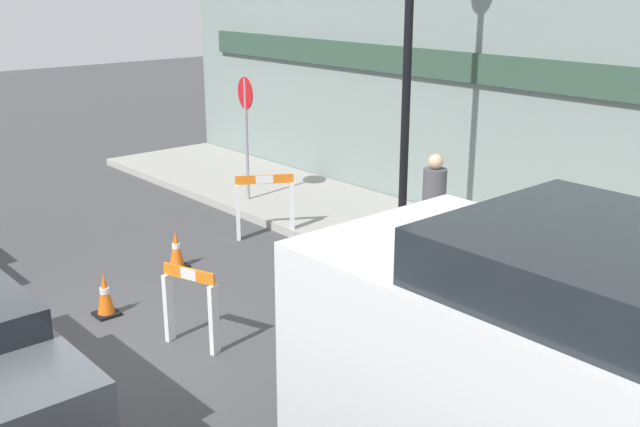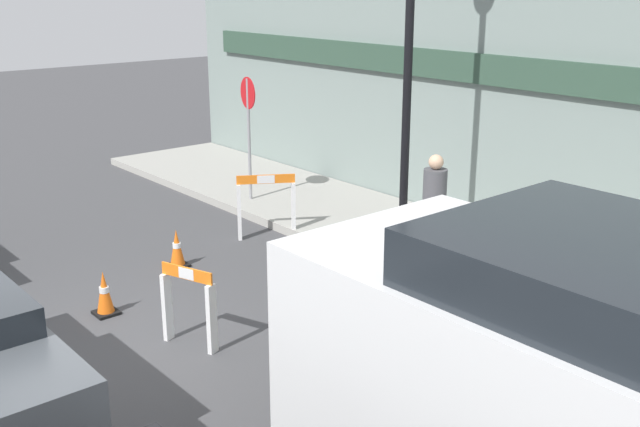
% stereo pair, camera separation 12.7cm
% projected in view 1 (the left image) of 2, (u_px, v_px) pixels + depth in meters
% --- Properties ---
extents(ground_plane, '(60.00, 60.00, 0.00)m').
position_uv_depth(ground_plane, '(94.00, 367.00, 8.54)').
color(ground_plane, '#424244').
extents(sidewalk_slab, '(18.00, 2.80, 0.15)m').
position_uv_depth(sidewalk_slab, '(434.00, 246.00, 12.21)').
color(sidewalk_slab, '#9E9B93').
rests_on(sidewalk_slab, ground_plane).
extents(storefront_facade, '(18.00, 0.22, 5.50)m').
position_uv_depth(storefront_facade, '(501.00, 73.00, 12.33)').
color(storefront_facade, gray).
rests_on(storefront_facade, ground_plane).
extents(stop_sign, '(0.59, 0.12, 2.35)m').
position_uv_depth(stop_sign, '(246.00, 119.00, 14.07)').
color(stop_sign, gray).
rests_on(stop_sign, sidewalk_slab).
extents(barricade_0, '(0.75, 0.37, 1.01)m').
position_uv_depth(barricade_0, '(191.00, 305.00, 8.86)').
color(barricade_0, white).
rests_on(barricade_0, ground_plane).
extents(barricade_1, '(0.55, 0.76, 1.01)m').
position_uv_depth(barricade_1, '(435.00, 264.00, 10.16)').
color(barricade_1, white).
rests_on(barricade_1, ground_plane).
extents(barricade_2, '(0.63, 0.90, 1.12)m').
position_uv_depth(barricade_2, '(265.00, 204.00, 12.60)').
color(barricade_2, white).
rests_on(barricade_2, ground_plane).
extents(traffic_cone_0, '(0.30, 0.30, 0.61)m').
position_uv_depth(traffic_cone_0, '(105.00, 295.00, 9.77)').
color(traffic_cone_0, black).
rests_on(traffic_cone_0, ground_plane).
extents(traffic_cone_1, '(0.30, 0.30, 0.72)m').
position_uv_depth(traffic_cone_1, '(349.00, 346.00, 8.28)').
color(traffic_cone_1, black).
rests_on(traffic_cone_1, ground_plane).
extents(traffic_cone_2, '(0.30, 0.30, 0.60)m').
position_uv_depth(traffic_cone_2, '(176.00, 249.00, 11.42)').
color(traffic_cone_2, black).
rests_on(traffic_cone_2, ground_plane).
extents(person_worker, '(0.44, 0.44, 1.67)m').
position_uv_depth(person_worker, '(328.00, 314.00, 7.77)').
color(person_worker, '#33333D').
rests_on(person_worker, ground_plane).
extents(person_pedestrian, '(0.46, 0.46, 1.70)m').
position_uv_depth(person_pedestrian, '(434.00, 207.00, 10.89)').
color(person_pedestrian, '#33333D').
rests_on(person_pedestrian, sidewalk_slab).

